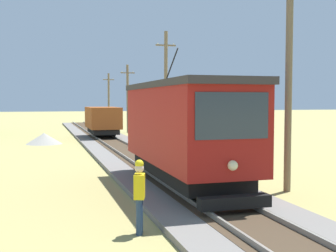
{
  "coord_description": "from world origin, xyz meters",
  "views": [
    {
      "loc": [
        -4.86,
        -0.4,
        3.17
      ],
      "look_at": [
        0.24,
        17.12,
        2.1
      ],
      "focal_mm": 46.74,
      "sensor_mm": 36.0,
      "label": 1
    }
  ],
  "objects_px": {
    "freight_car": "(103,120)",
    "utility_pole_near_tram": "(289,77)",
    "utility_pole_mid": "(166,88)",
    "gravel_pile": "(44,139)",
    "red_tram": "(185,128)",
    "utility_pole_far": "(128,98)",
    "utility_pole_distant": "(109,99)",
    "track_worker": "(139,193)"
  },
  "relations": [
    {
      "from": "freight_car",
      "to": "utility_pole_near_tram",
      "type": "relative_size",
      "value": 0.67
    },
    {
      "from": "freight_car",
      "to": "utility_pole_mid",
      "type": "distance_m",
      "value": 8.23
    },
    {
      "from": "gravel_pile",
      "to": "utility_pole_mid",
      "type": "bearing_deg",
      "value": -28.1
    },
    {
      "from": "freight_car",
      "to": "utility_pole_near_tram",
      "type": "bearing_deg",
      "value": -81.54
    },
    {
      "from": "freight_car",
      "to": "gravel_pile",
      "type": "distance_m",
      "value": 5.57
    },
    {
      "from": "red_tram",
      "to": "utility_pole_mid",
      "type": "bearing_deg",
      "value": 76.69
    },
    {
      "from": "utility_pole_mid",
      "to": "utility_pole_far",
      "type": "distance_m",
      "value": 13.6
    },
    {
      "from": "utility_pole_near_tram",
      "to": "freight_car",
      "type": "bearing_deg",
      "value": 98.46
    },
    {
      "from": "freight_car",
      "to": "utility_pole_distant",
      "type": "height_order",
      "value": "utility_pole_distant"
    },
    {
      "from": "utility_pole_near_tram",
      "to": "utility_pole_distant",
      "type": "xyz_separation_m",
      "value": [
        0.0,
        41.5,
        -0.6
      ]
    },
    {
      "from": "red_tram",
      "to": "utility_pole_distant",
      "type": "xyz_separation_m",
      "value": [
        3.35,
        40.23,
        1.19
      ]
    },
    {
      "from": "freight_car",
      "to": "utility_pole_mid",
      "type": "xyz_separation_m",
      "value": [
        3.35,
        -7.1,
        2.47
      ]
    },
    {
      "from": "freight_car",
      "to": "utility_pole_near_tram",
      "type": "xyz_separation_m",
      "value": [
        3.35,
        -22.51,
        2.42
      ]
    },
    {
      "from": "red_tram",
      "to": "utility_pole_near_tram",
      "type": "height_order",
      "value": "utility_pole_near_tram"
    },
    {
      "from": "freight_car",
      "to": "utility_pole_near_tram",
      "type": "height_order",
      "value": "utility_pole_near_tram"
    },
    {
      "from": "utility_pole_far",
      "to": "track_worker",
      "type": "relative_size",
      "value": 3.74
    },
    {
      "from": "freight_car",
      "to": "track_worker",
      "type": "bearing_deg",
      "value": -95.87
    },
    {
      "from": "utility_pole_distant",
      "to": "track_worker",
      "type": "xyz_separation_m",
      "value": [
        -6.01,
        -44.85,
        -2.4
      ]
    },
    {
      "from": "utility_pole_near_tram",
      "to": "utility_pole_mid",
      "type": "xyz_separation_m",
      "value": [
        -0.0,
        15.41,
        0.05
      ]
    },
    {
      "from": "utility_pole_near_tram",
      "to": "utility_pole_mid",
      "type": "relative_size",
      "value": 0.99
    },
    {
      "from": "utility_pole_distant",
      "to": "utility_pole_near_tram",
      "type": "bearing_deg",
      "value": -90.0
    },
    {
      "from": "utility_pole_far",
      "to": "utility_pole_distant",
      "type": "distance_m",
      "value": 12.51
    },
    {
      "from": "red_tram",
      "to": "freight_car",
      "type": "height_order",
      "value": "red_tram"
    },
    {
      "from": "utility_pole_mid",
      "to": "utility_pole_distant",
      "type": "height_order",
      "value": "utility_pole_mid"
    },
    {
      "from": "utility_pole_near_tram",
      "to": "utility_pole_far",
      "type": "bearing_deg",
      "value": 90.0
    },
    {
      "from": "freight_car",
      "to": "utility_pole_far",
      "type": "height_order",
      "value": "utility_pole_far"
    },
    {
      "from": "freight_car",
      "to": "utility_pole_distant",
      "type": "bearing_deg",
      "value": 80.0
    },
    {
      "from": "red_tram",
      "to": "utility_pole_mid",
      "type": "height_order",
      "value": "utility_pole_mid"
    },
    {
      "from": "track_worker",
      "to": "utility_pole_distant",
      "type": "bearing_deg",
      "value": 100.21
    },
    {
      "from": "utility_pole_mid",
      "to": "utility_pole_far",
      "type": "relative_size",
      "value": 1.18
    },
    {
      "from": "utility_pole_far",
      "to": "gravel_pile",
      "type": "height_order",
      "value": "utility_pole_far"
    },
    {
      "from": "utility_pole_near_tram",
      "to": "track_worker",
      "type": "distance_m",
      "value": 7.5
    },
    {
      "from": "red_tram",
      "to": "utility_pole_mid",
      "type": "relative_size",
      "value": 1.09
    },
    {
      "from": "utility_pole_mid",
      "to": "track_worker",
      "type": "relative_size",
      "value": 4.4
    },
    {
      "from": "utility_pole_near_tram",
      "to": "utility_pole_far",
      "type": "xyz_separation_m",
      "value": [
        0.0,
        28.99,
        -0.54
      ]
    },
    {
      "from": "gravel_pile",
      "to": "utility_pole_near_tram",
      "type": "bearing_deg",
      "value": -67.85
    },
    {
      "from": "utility_pole_far",
      "to": "utility_pole_distant",
      "type": "xyz_separation_m",
      "value": [
        0.0,
        12.51,
        -0.05
      ]
    },
    {
      "from": "red_tram",
      "to": "utility_pole_far",
      "type": "xyz_separation_m",
      "value": [
        3.35,
        27.73,
        1.24
      ]
    },
    {
      "from": "freight_car",
      "to": "track_worker",
      "type": "height_order",
      "value": "freight_car"
    },
    {
      "from": "freight_car",
      "to": "gravel_pile",
      "type": "bearing_deg",
      "value": -148.84
    },
    {
      "from": "red_tram",
      "to": "utility_pole_distant",
      "type": "height_order",
      "value": "utility_pole_distant"
    },
    {
      "from": "utility_pole_mid",
      "to": "red_tram",
      "type": "bearing_deg",
      "value": -103.31
    }
  ]
}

